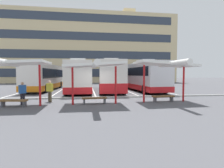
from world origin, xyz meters
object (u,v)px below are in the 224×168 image
waiting_shelter_1 (95,66)px  waiting_shelter_2 (166,65)px  coach_bus_3 (141,76)px  waiting_passenger_0 (22,92)px  coach_bus_1 (78,77)px  coach_bus_2 (110,77)px  bench_0 (14,101)px  waiting_passenger_1 (50,90)px  waiting_shelter_0 (11,64)px  bench_2 (163,97)px  bench_1 (95,99)px  coach_bus_0 (45,77)px

waiting_shelter_1 → waiting_shelter_2: waiting_shelter_2 is taller
coach_bus_3 → waiting_passenger_0: 14.46m
coach_bus_1 → coach_bus_2: (3.80, 0.63, 0.01)m
bench_0 → waiting_passenger_0: (0.26, 0.83, 0.54)m
waiting_passenger_1 → waiting_shelter_0: bearing=-135.4°
coach_bus_2 → waiting_passenger_1: coach_bus_2 is taller
bench_2 → waiting_passenger_0: size_ratio=1.14×
waiting_shelter_1 → coach_bus_2: bearing=76.5°
bench_1 → waiting_shelter_2: (5.21, -0.11, 2.41)m
coach_bus_2 → waiting_shelter_2: size_ratio=2.49×
bench_0 → coach_bus_2: bearing=52.2°
waiting_shelter_2 → waiting_passenger_0: size_ratio=3.04×
waiting_shelter_2 → bench_2: bearing=90.0°
coach_bus_2 → waiting_passenger_0: bearing=-129.3°
bench_0 → bench_1: size_ratio=0.97×
waiting_passenger_0 → waiting_passenger_1: waiting_passenger_1 is taller
waiting_shelter_2 → coach_bus_0: bearing=133.7°
waiting_passenger_1 → bench_1: bearing=-21.2°
bench_0 → coach_bus_1: bearing=67.8°
waiting_shelter_2 → waiting_passenger_1: waiting_shelter_2 is taller
waiting_shelter_0 → coach_bus_3: bearing=41.3°
bench_1 → waiting_passenger_0: waiting_passenger_0 is taller
coach_bus_0 → bench_1: (5.84, -11.46, -1.37)m
coach_bus_1 → bench_1: bearing=-80.3°
waiting_shelter_0 → waiting_shelter_2: (10.36, 0.50, 0.04)m
coach_bus_2 → waiting_passenger_0: 11.43m
coach_bus_2 → waiting_shelter_0: size_ratio=2.35×
coach_bus_0 → coach_bus_3: bearing=-9.1°
waiting_shelter_1 → waiting_shelter_2: bearing=3.4°
bench_0 → waiting_shelter_1: size_ratio=0.35×
coach_bus_2 → bench_0: size_ratio=6.80×
coach_bus_3 → waiting_shelter_1: coach_bus_3 is taller
coach_bus_3 → waiting_shelter_2: coach_bus_3 is taller
coach_bus_0 → coach_bus_1: coach_bus_1 is taller
coach_bus_3 → waiting_shelter_0: (-11.49, -10.10, 0.91)m
coach_bus_3 → bench_2: (-1.13, -9.24, -1.46)m
coach_bus_2 → bench_1: (-2.33, -9.25, -1.43)m
coach_bus_0 → coach_bus_1: 5.21m
waiting_shelter_2 → coach_bus_1: bearing=127.4°
coach_bus_2 → waiting_passenger_1: size_ratio=7.29×
coach_bus_1 → waiting_passenger_0: 8.92m
coach_bus_2 → bench_1: coach_bus_2 is taller
coach_bus_0 → waiting_shelter_2: (11.05, -11.57, 1.04)m
coach_bus_1 → waiting_shelter_0: coach_bus_1 is taller
bench_1 → coach_bus_2: bearing=75.9°
waiting_shelter_1 → bench_1: bearing=90.0°
coach_bus_0 → bench_0: bearing=-86.7°
waiting_shelter_0 → waiting_shelter_1: (5.15, 0.19, -0.07)m
coach_bus_0 → bench_2: (11.05, -11.20, -1.37)m
waiting_shelter_2 → bench_2: waiting_shelter_2 is taller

